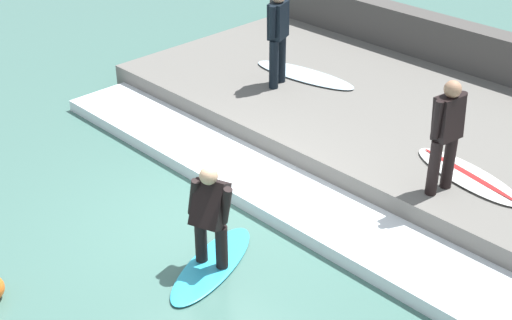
# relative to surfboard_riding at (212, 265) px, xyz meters

# --- Properties ---
(ground_plane) EXTENTS (28.00, 28.00, 0.00)m
(ground_plane) POSITION_rel_surfboard_riding_xyz_m (0.65, 0.67, -0.03)
(ground_plane) COLOR #426B60
(concrete_ledge) EXTENTS (4.40, 9.49, 0.46)m
(concrete_ledge) POSITION_rel_surfboard_riding_xyz_m (4.54, 0.67, 0.20)
(concrete_ledge) COLOR #66635E
(concrete_ledge) RESTS_ON ground_plane
(back_wall) EXTENTS (0.50, 9.97, 1.27)m
(back_wall) POSITION_rel_surfboard_riding_xyz_m (6.99, 0.67, 0.60)
(back_wall) COLOR #474442
(back_wall) RESTS_ON ground_plane
(wave_foam_crest) EXTENTS (1.19, 9.02, 0.20)m
(wave_foam_crest) POSITION_rel_surfboard_riding_xyz_m (1.74, 0.67, 0.07)
(wave_foam_crest) COLOR silver
(wave_foam_crest) RESTS_ON ground_plane
(surfboard_riding) EXTENTS (1.84, 1.12, 0.06)m
(surfboard_riding) POSITION_rel_surfboard_riding_xyz_m (0.00, 0.00, 0.00)
(surfboard_riding) COLOR #2DADD1
(surfboard_riding) RESTS_ON ground_plane
(surfer_riding) EXTENTS (0.55, 0.62, 1.38)m
(surfer_riding) POSITION_rel_surfboard_riding_xyz_m (-0.00, -0.00, 0.79)
(surfer_riding) COLOR black
(surfer_riding) RESTS_ON surfboard_riding
(surfer_waiting_near) EXTENTS (0.54, 0.31, 1.60)m
(surfer_waiting_near) POSITION_rel_surfboard_riding_xyz_m (2.90, -1.34, 1.33)
(surfer_waiting_near) COLOR black
(surfer_waiting_near) RESTS_ON concrete_ledge
(surfboard_waiting_near) EXTENTS (0.97, 1.92, 0.07)m
(surfboard_waiting_near) POSITION_rel_surfboard_riding_xyz_m (3.48, -1.45, 0.47)
(surfboard_waiting_near) COLOR white
(surfboard_waiting_near) RESTS_ON concrete_ledge
(surfer_waiting_far) EXTENTS (0.55, 0.37, 1.73)m
(surfer_waiting_far) POSITION_rel_surfboard_riding_xyz_m (3.89, 2.65, 1.41)
(surfer_waiting_far) COLOR black
(surfer_waiting_far) RESTS_ON concrete_ledge
(surfboard_waiting_far) EXTENTS (0.86, 2.15, 0.06)m
(surfboard_waiting_far) POSITION_rel_surfboard_riding_xyz_m (4.51, 2.56, 0.46)
(surfboard_waiting_far) COLOR silver
(surfboard_waiting_far) RESTS_ON concrete_ledge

